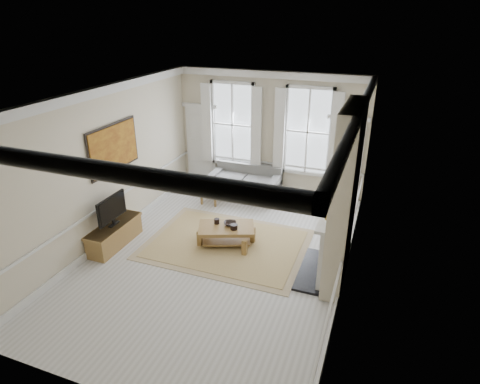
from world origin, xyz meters
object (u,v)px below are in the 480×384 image
at_px(sofa, 246,184).
at_px(coffee_table, 226,230).
at_px(tv_stand, 115,235).
at_px(side_table, 211,186).

distance_m(sofa, coffee_table, 2.61).
bearing_deg(sofa, tv_stand, -118.10).
distance_m(side_table, coffee_table, 2.21).
height_order(sofa, side_table, sofa).
xyz_separation_m(sofa, coffee_table, (0.47, -2.57, 0.01)).
bearing_deg(sofa, coffee_table, -79.63).
xyz_separation_m(side_table, tv_stand, (-1.11, -2.73, -0.22)).
xyz_separation_m(sofa, tv_stand, (-1.84, -3.45, -0.11)).
xyz_separation_m(coffee_table, tv_stand, (-2.31, -0.88, -0.12)).
relative_size(sofa, tv_stand, 1.33).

